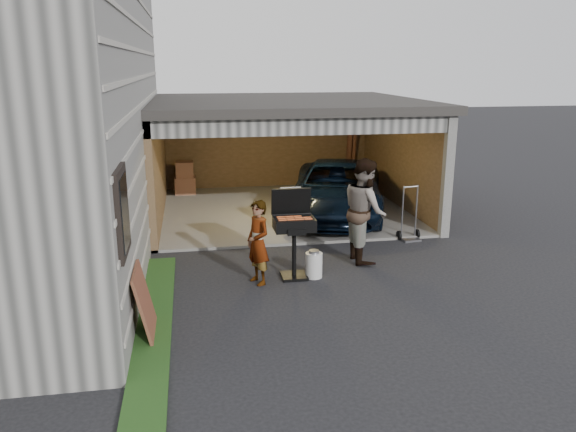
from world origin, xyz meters
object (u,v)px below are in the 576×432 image
Objects in this scene: hand_truck at (410,230)px; bbq_grill at (294,227)px; woman at (258,243)px; propane_tank at (314,265)px; man at (365,210)px; minivan at (336,191)px; plywood_panel at (145,303)px.

bbq_grill is at bearing -156.12° from hand_truck.
propane_tank is (1.02, 0.10, -0.52)m from woman.
bbq_grill is 3.47× the size of propane_tank.
woman is 0.72m from bbq_grill.
man is 1.67m from bbq_grill.
plywood_panel is at bearing -109.93° from minivan.
minivan is 4.32m from bbq_grill.
plywood_panel is (-2.49, -1.89, -0.45)m from bbq_grill.
man is at bearing 23.73° from bbq_grill.
bbq_grill reaches higher than woman.
bbq_grill reaches higher than minivan.
minivan is at bearing 123.74° from woman.
minivan is 4.68× the size of plywood_panel.
minivan is 2.46m from hand_truck.
hand_truck reaches higher than plywood_panel.
bbq_grill reaches higher than propane_tank.
hand_truck is at bearing 30.95° from bbq_grill.
propane_tank is at bearing -93.47° from minivan.
bbq_grill is 1.32× the size of hand_truck.
hand_truck is at bearing 33.98° from plywood_panel.
man is at bearing 32.59° from plywood_panel.
man reaches higher than plywood_panel.
plywood_panel is at bearing -147.54° from propane_tank.
hand_truck is at bearing 93.41° from woman.
man is 1.27× the size of bbq_grill.
plywood_panel is (-4.01, -2.56, -0.51)m from man.
minivan is at bearing 65.01° from bbq_grill.
man is at bearing -78.55° from minivan.
propane_tank is 0.45× the size of plywood_panel.
propane_tank is at bearing 70.75° from woman.
propane_tank is 3.15m from hand_truck.
woman is 0.94× the size of bbq_grill.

